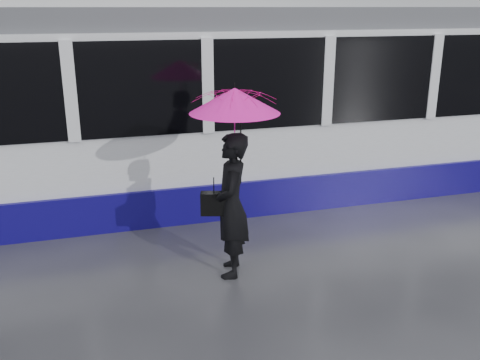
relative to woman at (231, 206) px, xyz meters
name	(u,v)px	position (x,y,z in m)	size (l,w,h in m)	color
ground	(231,253)	(0.14, 0.55, -0.94)	(90.00, 90.00, 0.00)	#29292E
rails	(195,196)	(0.14, 3.05, -0.93)	(34.00, 1.51, 0.02)	#3F3D38
woman	(231,206)	(0.00, 0.00, 0.00)	(0.69, 0.45, 1.89)	black
umbrella	(235,118)	(0.05, 0.00, 1.13)	(1.38, 1.38, 1.28)	#FF1567
handbag	(214,203)	(-0.22, 0.02, 0.05)	(0.36, 0.23, 0.47)	black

